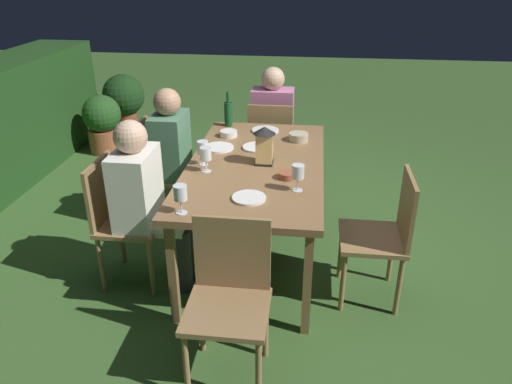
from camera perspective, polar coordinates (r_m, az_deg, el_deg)
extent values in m
plane|color=#385B28|center=(3.73, 0.00, -7.24)|extent=(16.00, 16.00, 0.00)
cube|color=olive|center=(3.39, 0.00, 3.07)|extent=(1.75, 0.93, 0.04)
cube|color=olive|center=(2.85, 6.01, -10.64)|extent=(0.05, 0.05, 0.70)
cube|color=olive|center=(4.25, 6.62, 2.36)|extent=(0.05, 0.05, 0.70)
cube|color=olive|center=(2.95, -9.68, -9.43)|extent=(0.05, 0.05, 0.70)
cube|color=olive|center=(4.32, -3.89, 2.88)|extent=(0.05, 0.05, 0.70)
cube|color=#937047|center=(4.60, 1.82, 5.50)|extent=(0.40, 0.42, 0.03)
cube|color=#937047|center=(4.35, 1.63, 7.42)|extent=(0.03, 0.40, 0.42)
cylinder|color=#937047|center=(4.86, -0.14, 3.81)|extent=(0.03, 0.03, 0.42)
cylinder|color=#937047|center=(4.83, 4.11, 3.60)|extent=(0.03, 0.03, 0.42)
cylinder|color=#937047|center=(4.55, -0.68, 2.20)|extent=(0.03, 0.03, 0.42)
cylinder|color=#937047|center=(4.52, 3.86, 1.97)|extent=(0.03, 0.03, 0.42)
cube|color=#C675A3|center=(4.57, 1.94, 8.88)|extent=(0.24, 0.38, 0.50)
sphere|color=#D1A889|center=(4.48, 2.01, 13.09)|extent=(0.21, 0.21, 0.21)
cylinder|color=#C675A3|center=(4.79, 0.97, 6.70)|extent=(0.36, 0.13, 0.13)
cylinder|color=#C675A3|center=(4.77, 3.14, 6.60)|extent=(0.36, 0.13, 0.13)
cylinder|color=#333338|center=(5.02, 1.15, 4.73)|extent=(0.11, 0.11, 0.45)
cylinder|color=#333338|center=(5.00, 3.21, 4.63)|extent=(0.11, 0.11, 0.45)
cube|color=#937047|center=(3.17, 13.38, -5.29)|extent=(0.42, 0.40, 0.03)
cube|color=#937047|center=(3.09, 17.25, -1.85)|extent=(0.40, 0.02, 0.42)
cylinder|color=#937047|center=(3.13, 10.11, -10.38)|extent=(0.03, 0.03, 0.42)
cylinder|color=#937047|center=(3.42, 9.89, -6.83)|extent=(0.03, 0.03, 0.42)
cylinder|color=#937047|center=(3.17, 16.35, -10.57)|extent=(0.03, 0.03, 0.42)
cylinder|color=#937047|center=(3.46, 15.54, -7.05)|extent=(0.03, 0.03, 0.42)
cube|color=#937047|center=(3.35, -14.30, -3.56)|extent=(0.42, 0.40, 0.03)
cube|color=#937047|center=(3.32, -17.74, 0.07)|extent=(0.40, 0.03, 0.42)
cylinder|color=#937047|center=(3.56, -10.34, -5.51)|extent=(0.03, 0.03, 0.42)
cylinder|color=#937047|center=(3.27, -12.13, -8.75)|extent=(0.03, 0.03, 0.42)
cylinder|color=#937047|center=(3.67, -15.45, -5.06)|extent=(0.03, 0.03, 0.42)
cylinder|color=#937047|center=(3.39, -17.63, -8.13)|extent=(0.03, 0.03, 0.42)
cube|color=white|center=(3.21, -13.81, 0.47)|extent=(0.38, 0.24, 0.50)
sphere|color=#D1A889|center=(3.09, -14.48, 6.26)|extent=(0.21, 0.21, 0.21)
cylinder|color=white|center=(3.35, -10.62, -2.65)|extent=(0.13, 0.36, 0.13)
cylinder|color=white|center=(3.20, -11.54, -4.17)|extent=(0.13, 0.36, 0.13)
cylinder|color=#333338|center=(3.43, -7.73, -6.32)|extent=(0.11, 0.11, 0.45)
cylinder|color=#333338|center=(3.28, -8.49, -7.97)|extent=(0.11, 0.11, 0.45)
cube|color=#937047|center=(4.02, -10.49, 1.92)|extent=(0.42, 0.40, 0.03)
cube|color=#937047|center=(3.99, -13.33, 4.98)|extent=(0.40, 0.03, 0.42)
cylinder|color=#937047|center=(4.22, -7.35, 0.02)|extent=(0.03, 0.03, 0.42)
cylinder|color=#937047|center=(3.91, -8.59, -2.27)|extent=(0.03, 0.03, 0.42)
cylinder|color=#937047|center=(4.32, -11.73, 0.26)|extent=(0.03, 0.03, 0.42)
cylinder|color=#937047|center=(4.01, -13.28, -1.96)|extent=(0.03, 0.03, 0.42)
cube|color=#4C7A5B|center=(3.90, -9.95, 5.43)|extent=(0.38, 0.24, 0.50)
sphere|color=tan|center=(3.80, -10.35, 10.31)|extent=(0.21, 0.21, 0.21)
cylinder|color=#4C7A5B|center=(4.03, -7.43, 2.67)|extent=(0.13, 0.36, 0.13)
cylinder|color=#4C7A5B|center=(3.87, -8.06, 1.62)|extent=(0.13, 0.36, 0.13)
cylinder|color=#333338|center=(4.10, -5.07, -0.48)|extent=(0.11, 0.11, 0.45)
cylinder|color=#333338|center=(3.94, -5.60, -1.64)|extent=(0.11, 0.11, 0.45)
cube|color=#937047|center=(2.52, -3.41, -13.75)|extent=(0.40, 0.42, 0.03)
cube|color=#937047|center=(2.53, -2.80, -7.14)|extent=(0.03, 0.40, 0.42)
cylinder|color=#937047|center=(2.53, 0.30, -20.47)|extent=(0.03, 0.03, 0.42)
cylinder|color=#937047|center=(2.58, -8.15, -19.58)|extent=(0.03, 0.03, 0.42)
cylinder|color=#937047|center=(2.77, 1.15, -15.41)|extent=(0.03, 0.03, 0.42)
cylinder|color=#937047|center=(2.82, -6.39, -14.73)|extent=(0.03, 0.03, 0.42)
cube|color=black|center=(3.37, 0.97, 3.49)|extent=(0.12, 0.12, 0.01)
cube|color=#F9D17A|center=(3.33, 0.98, 5.20)|extent=(0.11, 0.11, 0.20)
cone|color=black|center=(3.29, 1.00, 7.23)|extent=(0.15, 0.15, 0.05)
cylinder|color=#144723|center=(4.12, -3.25, 9.06)|extent=(0.07, 0.07, 0.20)
cylinder|color=#144723|center=(4.08, -3.30, 11.00)|extent=(0.03, 0.03, 0.09)
cylinder|color=silver|center=(3.37, -6.15, 3.25)|extent=(0.06, 0.06, 0.00)
cylinder|color=silver|center=(3.36, -6.19, 3.91)|extent=(0.01, 0.01, 0.08)
cylinder|color=silver|center=(3.33, -6.26, 5.23)|extent=(0.08, 0.08, 0.08)
cylinder|color=maroon|center=(3.34, -6.24, 4.85)|extent=(0.07, 0.07, 0.03)
cylinder|color=silver|center=(2.75, -8.67, -2.40)|extent=(0.06, 0.06, 0.00)
cylinder|color=silver|center=(2.73, -8.73, -1.62)|extent=(0.01, 0.01, 0.08)
cylinder|color=silver|center=(2.70, -8.85, -0.07)|extent=(0.08, 0.08, 0.08)
cylinder|color=maroon|center=(2.71, -8.82, -0.52)|extent=(0.07, 0.07, 0.03)
cylinder|color=silver|center=(3.26, -5.81, 2.45)|extent=(0.06, 0.06, 0.00)
cylinder|color=silver|center=(3.25, -5.85, 3.13)|extent=(0.01, 0.01, 0.08)
cylinder|color=silver|center=(3.21, -5.91, 4.49)|extent=(0.08, 0.08, 0.08)
cylinder|color=maroon|center=(3.22, -5.89, 4.10)|extent=(0.07, 0.07, 0.03)
cylinder|color=silver|center=(2.99, 4.85, 0.21)|extent=(0.06, 0.06, 0.00)
cylinder|color=silver|center=(2.97, 4.88, 0.94)|extent=(0.01, 0.01, 0.08)
cylinder|color=silver|center=(2.94, 4.94, 2.40)|extent=(0.08, 0.08, 0.08)
cylinder|color=maroon|center=(2.95, 4.92, 1.97)|extent=(0.07, 0.07, 0.03)
cylinder|color=white|center=(2.87, -0.83, -0.69)|extent=(0.20, 0.20, 0.01)
cylinder|color=white|center=(3.64, 0.17, 5.24)|extent=(0.22, 0.22, 0.01)
cylinder|color=white|center=(3.65, -4.38, 5.22)|extent=(0.22, 0.22, 0.01)
cylinder|color=silver|center=(4.01, 1.09, 7.21)|extent=(0.22, 0.22, 0.01)
cylinder|color=silver|center=(3.89, -3.23, 6.84)|extent=(0.14, 0.14, 0.05)
cylinder|color=#424C1E|center=(3.89, -3.23, 6.97)|extent=(0.12, 0.12, 0.01)
cylinder|color=#BCAD8E|center=(3.80, 5.00, 6.42)|extent=(0.15, 0.15, 0.06)
cylinder|color=tan|center=(3.80, 5.01, 6.59)|extent=(0.13, 0.13, 0.02)
cylinder|color=#9E5138|center=(3.14, 3.64, 1.96)|extent=(0.11, 0.11, 0.04)
cylinder|color=#477533|center=(3.14, 3.65, 2.10)|extent=(0.10, 0.10, 0.01)
cylinder|color=#9E5133|center=(5.87, -17.21, 5.79)|extent=(0.35, 0.35, 0.26)
sphere|color=#234C1E|center=(5.78, -17.61, 8.69)|extent=(0.43, 0.43, 0.43)
cylinder|color=brown|center=(6.44, -14.87, 7.85)|extent=(0.28, 0.28, 0.27)
sphere|color=#193816|center=(6.34, -15.23, 10.86)|extent=(0.51, 0.51, 0.51)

